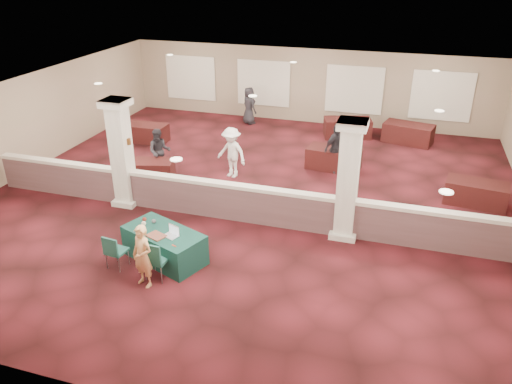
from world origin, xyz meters
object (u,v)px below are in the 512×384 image
(far_table_back_left, at_px, (146,133))
(attendee_c, at_px, (336,148))
(attendee_d, at_px, (249,106))
(far_table_front_right, at_px, (476,193))
(far_table_back_center, at_px, (347,128))
(far_table_front_center, at_px, (334,159))
(conf_chair_side, at_px, (114,249))
(conf_chair_main, at_px, (155,258))
(attendee_a, at_px, (160,151))
(woman, at_px, (143,256))
(far_table_front_left, at_px, (149,170))
(far_table_back_right, at_px, (408,133))
(attendee_b, at_px, (232,153))
(near_table, at_px, (165,245))

(far_table_back_left, xyz_separation_m, attendee_c, (7.68, -0.85, 0.50))
(far_table_back_left, height_order, attendee_d, attendee_d)
(far_table_front_right, bearing_deg, attendee_c, 164.58)
(far_table_front_right, height_order, far_table_back_center, far_table_back_center)
(far_table_front_center, distance_m, far_table_back_center, 3.50)
(far_table_front_right, bearing_deg, far_table_back_left, 170.30)
(far_table_front_center, bearing_deg, far_table_front_right, -18.18)
(conf_chair_side, distance_m, far_table_front_center, 8.61)
(conf_chair_main, relative_size, attendee_a, 0.64)
(attendee_c, bearing_deg, attendee_a, 144.00)
(woman, xyz_separation_m, far_table_front_left, (-2.71, 5.31, -0.43))
(far_table_back_right, distance_m, attendee_b, 7.61)
(conf_chair_side, xyz_separation_m, far_table_front_center, (3.98, 7.63, -0.16))
(far_table_back_right, bearing_deg, far_table_front_right, -67.06)
(far_table_front_right, height_order, far_table_back_right, far_table_back_right)
(far_table_back_right, bearing_deg, far_table_back_center, 180.00)
(conf_chair_side, height_order, attendee_b, attendee_b)
(near_table, xyz_separation_m, attendee_a, (-2.54, 4.80, 0.39))
(far_table_back_center, distance_m, far_table_back_right, 2.39)
(woman, bearing_deg, far_table_back_left, 136.73)
(far_table_front_center, xyz_separation_m, far_table_back_center, (0.00, 3.50, 0.01))
(far_table_front_center, relative_size, far_table_back_center, 0.97)
(near_table, distance_m, far_table_front_left, 4.99)
(conf_chair_side, height_order, far_table_back_center, conf_chair_side)
(far_table_front_right, bearing_deg, far_table_back_right, 112.94)
(near_table, height_order, far_table_back_left, near_table)
(far_table_front_left, distance_m, attendee_c, 6.30)
(far_table_back_left, bearing_deg, woman, -61.81)
(conf_chair_side, height_order, attendee_d, attendee_d)
(far_table_back_left, bearing_deg, attendee_b, -27.09)
(far_table_front_right, bearing_deg, attendee_a, -176.38)
(far_table_back_right, relative_size, attendee_d, 1.17)
(woman, height_order, far_table_back_center, woman)
(near_table, bearing_deg, far_table_back_center, 95.03)
(near_table, xyz_separation_m, far_table_back_left, (-4.57, 7.50, -0.04))
(far_table_front_left, height_order, far_table_back_right, far_table_back_right)
(woman, bearing_deg, conf_chair_side, 177.83)
(far_table_front_left, bearing_deg, woman, -62.96)
(near_table, distance_m, attendee_b, 5.25)
(far_table_front_left, height_order, far_table_back_left, far_table_back_left)
(far_table_back_left, relative_size, attendee_b, 1.00)
(conf_chair_side, relative_size, far_table_front_left, 0.55)
(near_table, xyz_separation_m, far_table_back_center, (3.04, 10.41, -0.01))
(near_table, relative_size, conf_chair_side, 2.29)
(conf_chair_main, xyz_separation_m, conf_chair_side, (-1.14, 0.12, -0.07))
(far_table_front_right, bearing_deg, near_table, -144.22)
(far_table_back_left, distance_m, attendee_b, 5.03)
(near_table, height_order, far_table_front_center, near_table)
(far_table_back_right, xyz_separation_m, attendee_d, (-6.76, 0.50, 0.42))
(far_table_back_left, distance_m, attendee_d, 4.72)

